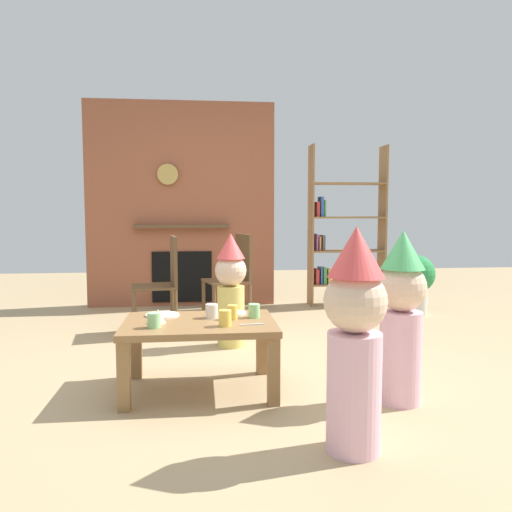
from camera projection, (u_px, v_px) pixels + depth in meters
ground_plane at (241, 369)px, 3.68m from camera, size 12.00×12.00×0.00m
brick_fireplace_feature at (181, 205)px, 6.10m from camera, size 2.20×0.28×2.40m
bookshelf at (341, 233)px, 6.14m from camera, size 0.90×0.28×1.90m
coffee_table at (200, 333)px, 3.22m from camera, size 0.94×0.68×0.44m
paper_cup_near_left at (254, 311)px, 3.32m from camera, size 0.07×0.07×0.09m
paper_cup_near_right at (154, 320)px, 3.03m from camera, size 0.08×0.08×0.09m
paper_cup_center at (225, 318)px, 3.07m from camera, size 0.07×0.07×0.10m
paper_cup_far_left at (212, 311)px, 3.31m from camera, size 0.08×0.08×0.09m
paper_cup_far_right at (233, 312)px, 3.26m from camera, size 0.06×0.06×0.09m
paper_plate_front at (162, 315)px, 3.37m from camera, size 0.22×0.22×0.01m
paper_plate_rear at (234, 313)px, 3.44m from camera, size 0.17×0.17×0.01m
birthday_cake_slice at (158, 316)px, 3.15m from camera, size 0.10×0.10×0.09m
table_fork at (252, 324)px, 3.11m from camera, size 0.15×0.03×0.01m
child_with_cone_hat at (355, 334)px, 2.38m from camera, size 0.29×0.29×1.06m
child_in_pink at (401, 313)px, 3.00m from camera, size 0.28×0.28×1.02m
child_by_the_chairs at (231, 287)px, 4.27m from camera, size 0.26×0.26×0.95m
dining_chair_left at (164, 278)px, 4.71m from camera, size 0.45×0.45×0.90m
dining_chair_middle at (235, 273)px, 5.09m from camera, size 0.49×0.49×0.90m
potted_plant_tall at (416, 280)px, 5.57m from camera, size 0.41×0.41×0.65m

